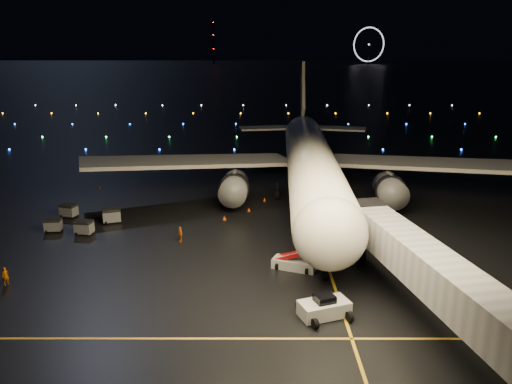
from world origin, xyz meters
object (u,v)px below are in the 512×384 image
at_px(baggage_cart_0, 112,216).
at_px(baggage_cart_3, 69,211).
at_px(baggage_cart_2, 84,227).
at_px(pushback_tug, 324,306).
at_px(baggage_cart_1, 53,225).
at_px(airliner, 310,133).
at_px(crew_a, 6,276).
at_px(belt_loader, 295,254).
at_px(crew_c, 180,234).

relative_size(baggage_cart_0, baggage_cart_3, 1.09).
bearing_deg(baggage_cart_2, pushback_tug, -27.81).
relative_size(baggage_cart_1, baggage_cart_2, 0.96).
xyz_separation_m(airliner, pushback_tug, (-2.23, -34.75, -8.25)).
distance_m(crew_a, baggage_cart_0, 17.63).
distance_m(belt_loader, baggage_cart_2, 25.43).
height_order(airliner, baggage_cart_0, airliner).
height_order(belt_loader, baggage_cart_1, belt_loader).
height_order(baggage_cart_0, baggage_cart_3, baggage_cart_0).
xyz_separation_m(crew_c, baggage_cart_0, (-9.40, 6.30, 0.05)).
distance_m(baggage_cart_0, baggage_cart_3, 6.44).
bearing_deg(baggage_cart_2, baggage_cart_3, 131.24).
distance_m(baggage_cart_1, baggage_cart_3, 5.35).
distance_m(crew_a, baggage_cart_2, 13.17).
bearing_deg(crew_a, baggage_cart_2, 30.19).
height_order(pushback_tug, belt_loader, belt_loader).
xyz_separation_m(pushback_tug, crew_a, (-28.13, 5.63, -0.10)).
bearing_deg(belt_loader, baggage_cart_3, 172.35).
bearing_deg(baggage_cart_3, crew_c, -12.53).
xyz_separation_m(crew_a, baggage_cart_1, (-1.09, 13.75, -0.06)).
bearing_deg(baggage_cart_0, airliner, 7.13).
xyz_separation_m(airliner, baggage_cart_2, (-27.52, -16.26, -8.38)).
height_order(airliner, baggage_cart_3, airliner).
height_order(crew_a, baggage_cart_0, baggage_cart_0).
height_order(airliner, crew_a, airliner).
xyz_separation_m(airliner, baggage_cart_3, (-31.56, -10.02, -8.37)).
height_order(crew_c, baggage_cart_2, crew_c).
distance_m(airliner, baggage_cart_1, 36.00).
xyz_separation_m(baggage_cart_0, baggage_cart_2, (-2.04, -4.08, -0.08)).
height_order(baggage_cart_1, baggage_cart_3, baggage_cart_3).
bearing_deg(crew_c, baggage_cart_2, -127.76).
xyz_separation_m(pushback_tug, baggage_cart_1, (-29.22, 19.38, -0.16)).
bearing_deg(pushback_tug, baggage_cart_2, 123.33).
relative_size(pushback_tug, crew_a, 2.36).
xyz_separation_m(pushback_tug, crew_c, (-13.86, 16.27, -0.09)).
bearing_deg(baggage_cart_2, airliner, 38.94).
relative_size(pushback_tug, baggage_cart_3, 2.04).
distance_m(airliner, crew_a, 42.89).
distance_m(airliner, belt_loader, 27.10).
bearing_deg(airliner, belt_loader, -96.06).
bearing_deg(crew_a, crew_c, -10.67).
distance_m(crew_c, baggage_cart_3, 17.63).
distance_m(baggage_cart_1, baggage_cart_2, 4.02).
distance_m(crew_c, baggage_cart_0, 11.31).
relative_size(airliner, baggage_cart_2, 33.90).
distance_m(baggage_cart_0, baggage_cart_2, 4.57).
bearing_deg(belt_loader, crew_c, 171.24).
xyz_separation_m(airliner, baggage_cart_0, (-25.49, -12.18, -8.30)).
relative_size(crew_a, baggage_cart_0, 0.80).
height_order(baggage_cart_0, baggage_cart_2, baggage_cart_0).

